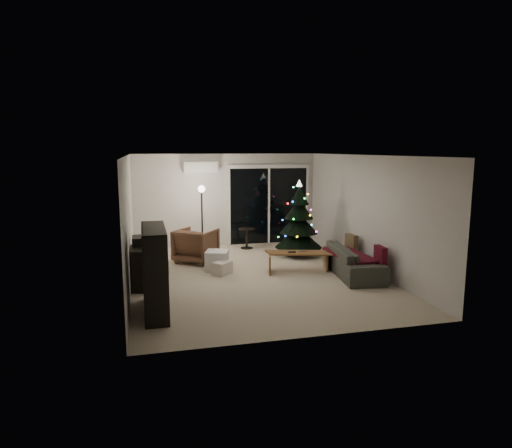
% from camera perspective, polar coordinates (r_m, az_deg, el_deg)
% --- Properties ---
extents(room, '(6.50, 7.51, 2.60)m').
position_cam_1_polar(room, '(10.93, 0.29, 0.89)').
color(room, beige).
rests_on(room, ground).
extents(bookshelf, '(0.83, 1.44, 1.40)m').
position_cam_1_polar(bookshelf, '(7.53, -13.85, -5.76)').
color(bookshelf, black).
rests_on(bookshelf, floor).
extents(media_cabinet, '(0.73, 1.33, 0.79)m').
position_cam_1_polar(media_cabinet, '(9.22, -13.85, -4.94)').
color(media_cabinet, black).
rests_on(media_cabinet, floor).
extents(stereo, '(0.40, 0.47, 0.17)m').
position_cam_1_polar(stereo, '(9.12, -13.96, -2.03)').
color(stereo, black).
rests_on(stereo, media_cabinet).
extents(armchair, '(1.19, 1.20, 0.79)m').
position_cam_1_polar(armchair, '(10.79, -7.51, -2.66)').
color(armchair, brown).
rests_on(armchair, floor).
extents(ottoman, '(0.60, 0.60, 0.43)m').
position_cam_1_polar(ottoman, '(10.05, -4.88, -4.56)').
color(ottoman, white).
rests_on(ottoman, floor).
extents(cardboard_box_a, '(0.43, 0.34, 0.28)m').
position_cam_1_polar(cardboard_box_a, '(10.06, -12.04, -5.15)').
color(cardboard_box_a, silver).
rests_on(cardboard_box_a, floor).
extents(cardboard_box_b, '(0.48, 0.47, 0.27)m').
position_cam_1_polar(cardboard_box_b, '(9.73, -4.27, -5.51)').
color(cardboard_box_b, silver).
rests_on(cardboard_box_b, floor).
extents(side_table, '(0.44, 0.44, 0.54)m').
position_cam_1_polar(side_table, '(12.16, -1.18, -1.80)').
color(side_table, black).
rests_on(side_table, floor).
extents(floor_lamp, '(0.27, 0.27, 1.68)m').
position_cam_1_polar(floor_lamp, '(11.47, -6.75, 0.33)').
color(floor_lamp, black).
rests_on(floor_lamp, floor).
extents(sofa, '(1.08, 2.13, 0.59)m').
position_cam_1_polar(sofa, '(9.86, 12.12, -4.52)').
color(sofa, '#3D3E3A').
rests_on(sofa, floor).
extents(sofa_throw, '(0.63, 1.46, 0.05)m').
position_cam_1_polar(sofa_throw, '(9.79, 11.61, -3.81)').
color(sofa_throw, '#470716').
rests_on(sofa_throw, sofa).
extents(cushion_a, '(0.15, 0.40, 0.39)m').
position_cam_1_polar(cushion_a, '(10.48, 11.83, -2.34)').
color(cushion_a, '#7A664C').
rests_on(cushion_a, sofa).
extents(cushion_b, '(0.14, 0.40, 0.39)m').
position_cam_1_polar(cushion_b, '(9.36, 15.29, -3.88)').
color(cushion_b, '#470716').
rests_on(cushion_b, sofa).
extents(coffee_table, '(1.42, 0.81, 0.43)m').
position_cam_1_polar(coffee_table, '(9.96, 5.32, -4.71)').
color(coffee_table, olive).
rests_on(coffee_table, floor).
extents(remote_a, '(0.17, 0.05, 0.02)m').
position_cam_1_polar(remote_a, '(9.86, 4.51, -3.50)').
color(remote_a, black).
rests_on(remote_a, coffee_table).
extents(remote_b, '(0.16, 0.10, 0.02)m').
position_cam_1_polar(remote_b, '(9.99, 5.78, -3.35)').
color(remote_b, slate).
rests_on(remote_b, coffee_table).
extents(christmas_tree, '(1.37, 1.37, 1.88)m').
position_cam_1_polar(christmas_tree, '(11.27, 5.38, 0.73)').
color(christmas_tree, black).
rests_on(christmas_tree, floor).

